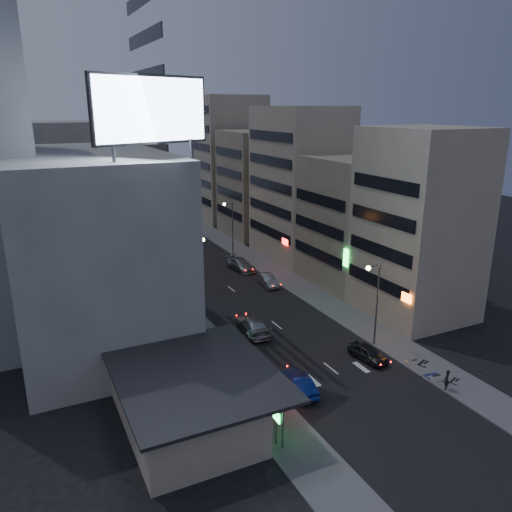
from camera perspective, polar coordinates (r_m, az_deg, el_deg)
ground at (r=42.34m, az=11.71°, el=-14.87°), size 180.00×180.00×0.00m
sidewalk_left at (r=63.79m, az=-10.90°, el=-3.64°), size 4.00×120.00×0.12m
sidewalk_right at (r=69.30m, az=1.94°, el=-1.68°), size 4.00×120.00×0.12m
food_court at (r=37.17m, az=-8.14°, el=-15.93°), size 11.00×13.00×3.88m
white_building at (r=50.10m, az=-18.32°, el=0.90°), size 14.00×24.00×18.00m
shophouse_near at (r=55.36m, az=18.12°, el=3.44°), size 10.00×11.00×20.00m
shophouse_mid at (r=64.60m, az=11.27°, el=3.95°), size 11.00×12.00×16.00m
shophouse_far at (r=74.37m, az=5.02°, el=8.22°), size 10.00×14.00×22.00m
far_left_a at (r=74.37m, az=-20.06°, el=6.49°), size 11.00×10.00×20.00m
far_left_b at (r=87.51m, az=-21.22°, el=6.11°), size 12.00×10.00×15.00m
far_right_a at (r=87.93m, az=0.21°, el=8.28°), size 11.00×12.00×18.00m
far_right_b at (r=100.41m, az=-3.12°, el=11.04°), size 12.00×12.00×24.00m
billboard at (r=39.28m, az=-11.83°, el=15.99°), size 9.52×3.75×6.20m
street_lamp_right_near at (r=47.58m, az=13.38°, el=-4.13°), size 1.60×0.44×8.02m
street_lamp_left at (r=55.39m, az=-6.89°, el=-0.80°), size 1.60×0.44×8.02m
street_lamp_right_far at (r=75.72m, az=-2.98°, el=4.07°), size 1.60×0.44×8.02m
parked_car_right_near at (r=46.71m, az=12.67°, el=-10.77°), size 2.15×4.22×1.38m
parked_car_right_mid at (r=63.58m, az=1.32°, el=-2.76°), size 1.99×4.52×1.44m
parked_car_left at (r=67.95m, az=-9.91°, el=-1.79°), size 2.37×4.68×1.27m
parked_car_right_far at (r=69.54m, az=-1.77°, el=-0.97°), size 2.83×5.68×1.58m
road_car_blue at (r=41.13m, az=4.78°, el=-14.32°), size 2.02×4.75×1.52m
road_car_silver at (r=50.66m, az=-0.33°, el=-7.89°), size 3.06×5.96×1.66m
person at (r=43.84m, az=20.96°, el=-13.06°), size 0.74×0.66×1.69m
scooter_black_a at (r=45.97m, az=21.78°, el=-12.15°), size 1.15×1.85×1.07m
scooter_silver_a at (r=45.46m, az=20.86°, el=-12.39°), size 0.72×1.78×1.06m
scooter_blue at (r=46.15m, az=19.97°, el=-11.71°), size 0.91×2.11×1.25m
scooter_black_b at (r=47.89m, az=18.63°, el=-10.54°), size 1.30×2.02×1.17m
scooter_silver_b at (r=47.98m, az=17.66°, el=-10.48°), size 0.57×1.70×1.04m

